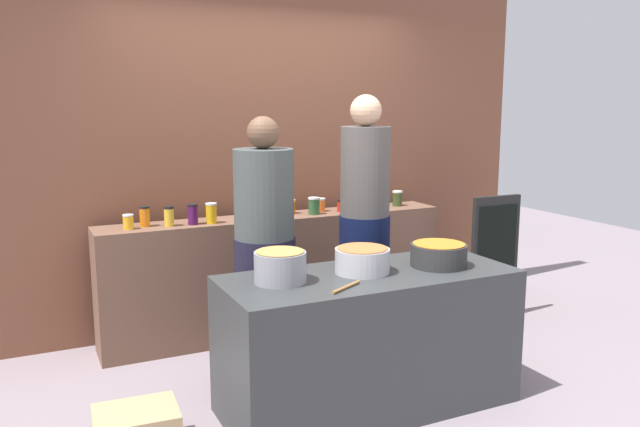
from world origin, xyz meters
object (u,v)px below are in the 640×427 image
preserve_jar_5 (247,211)px  preserve_jar_10 (342,206)px  cooking_pot_left (280,267)px  cook_with_tongs (265,262)px  cooking_pot_right (439,255)px  chalkboard_sign (495,258)px  preserve_jar_3 (193,214)px  preserve_jar_0 (128,222)px  wooden_spoon (346,287)px  preserve_jar_1 (145,216)px  preserve_jar_6 (270,208)px  cooking_pot_center (362,260)px  preserve_jar_11 (397,198)px  preserve_jar_2 (169,216)px  preserve_jar_4 (211,213)px  cook_in_cap (364,239)px  preserve_jar_9 (321,205)px  preserve_jar_8 (314,206)px

preserve_jar_5 → preserve_jar_10: preserve_jar_5 is taller
cooking_pot_left → cook_with_tongs: (0.15, 0.62, -0.13)m
cooking_pot_right → chalkboard_sign: 1.57m
preserve_jar_3 → chalkboard_sign: (2.35, -0.47, -0.47)m
preserve_jar_0 → preserve_jar_10: size_ratio=1.05×
preserve_jar_3 → wooden_spoon: 1.62m
preserve_jar_1 → preserve_jar_5: preserve_jar_1 is taller
cook_with_tongs → preserve_jar_5: bearing=79.4°
preserve_jar_6 → cooking_pot_center: size_ratio=0.43×
preserve_jar_1 → preserve_jar_5: (0.74, -0.02, -0.02)m
preserve_jar_5 → preserve_jar_11: 1.33m
preserve_jar_2 → cooking_pot_center: (0.81, -1.32, -0.11)m
preserve_jar_5 → cooking_pot_center: bearing=-80.8°
preserve_jar_0 → preserve_jar_5: 0.86m
cooking_pot_center → cooking_pot_right: bearing=-8.0°
preserve_jar_2 → wooden_spoon: (0.57, -1.56, -0.17)m
preserve_jar_2 → preserve_jar_4: bearing=-4.3°
cook_in_cap → preserve_jar_4: bearing=146.8°
preserve_jar_11 → preserve_jar_10: bearing=-174.6°
preserve_jar_4 → preserve_jar_9: size_ratio=1.37×
preserve_jar_8 → cook_with_tongs: bearing=-134.6°
preserve_jar_3 → preserve_jar_9: 1.06m
preserve_jar_1 → cooking_pot_center: bearing=-55.1°
preserve_jar_6 → preserve_jar_11: (1.14, 0.01, -0.00)m
preserve_jar_8 → preserve_jar_6: bearing=170.9°
preserve_jar_0 → preserve_jar_8: size_ratio=0.78×
cook_with_tongs → wooden_spoon: bearing=-82.4°
preserve_jar_11 → cook_with_tongs: bearing=-153.2°
preserve_jar_4 → cooking_pot_left: 1.28m
preserve_jar_2 → cook_in_cap: bearing=-27.2°
preserve_jar_10 → preserve_jar_6: bearing=175.8°
wooden_spoon → chalkboard_sign: bearing=29.2°
preserve_jar_6 → cook_with_tongs: 0.83m
preserve_jar_1 → preserve_jar_3: (0.32, -0.07, 0.00)m
preserve_jar_3 → cook_with_tongs: (0.29, -0.67, -0.23)m
preserve_jar_9 → chalkboard_sign: bearing=-23.6°
preserve_jar_4 → cook_with_tongs: (0.16, -0.66, -0.23)m
preserve_jar_0 → cooking_pot_right: bearing=-41.7°
preserve_jar_2 → preserve_jar_5: (0.59, 0.04, -0.02)m
preserve_jar_0 → wooden_spoon: bearing=-61.8°
wooden_spoon → cook_in_cap: cook_in_cap is taller
cooking_pot_center → wooden_spoon: (-0.24, -0.25, -0.06)m
cooking_pot_right → preserve_jar_5: bearing=116.2°
preserve_jar_5 → preserve_jar_8: 0.53m
preserve_jar_1 → preserve_jar_4: size_ratio=0.98×
preserve_jar_2 → preserve_jar_5: preserve_jar_2 is taller
preserve_jar_9 → preserve_jar_5: bearing=-175.8°
preserve_jar_5 → chalkboard_sign: bearing=-15.0°
preserve_jar_6 → preserve_jar_8: 0.35m
wooden_spoon → chalkboard_sign: (1.95, 1.09, -0.29)m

